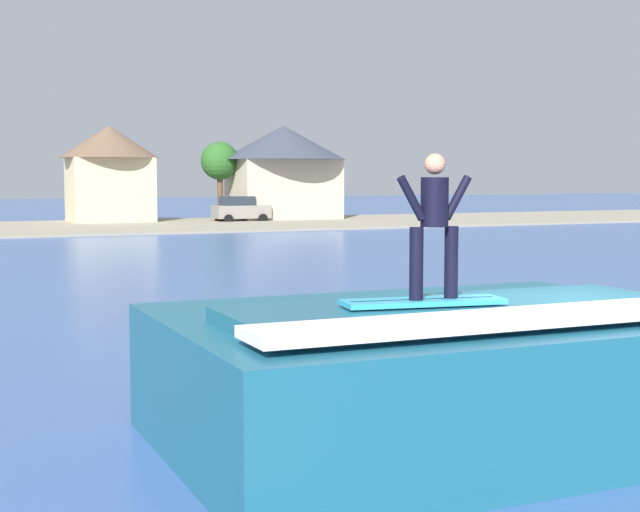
{
  "coord_description": "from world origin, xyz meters",
  "views": [
    {
      "loc": [
        -7.51,
        -9.16,
        3.28
      ],
      "look_at": [
        -1.68,
        4.17,
        2.03
      ],
      "focal_mm": 52.27,
      "sensor_mm": 36.0,
      "label": 1
    }
  ],
  "objects_px": {
    "surfer": "(434,218)",
    "house_small_cottage": "(109,168)",
    "wave_crest": "(436,374)",
    "surfboard": "(423,302)",
    "tree_tall_bare": "(220,162)",
    "house_gabled_white": "(283,164)",
    "car_far_shore": "(240,209)"
  },
  "relations": [
    {
      "from": "surfer",
      "to": "tree_tall_bare",
      "type": "relative_size",
      "value": 0.29
    },
    {
      "from": "car_far_shore",
      "to": "tree_tall_bare",
      "type": "height_order",
      "value": "tree_tall_bare"
    },
    {
      "from": "house_gabled_white",
      "to": "house_small_cottage",
      "type": "bearing_deg",
      "value": 176.32
    },
    {
      "from": "house_gabled_white",
      "to": "car_far_shore",
      "type": "bearing_deg",
      "value": -154.01
    },
    {
      "from": "tree_tall_bare",
      "to": "house_small_cottage",
      "type": "bearing_deg",
      "value": 178.79
    },
    {
      "from": "wave_crest",
      "to": "house_gabled_white",
      "type": "xyz_separation_m",
      "value": [
        19.3,
        54.47,
        3.29
      ]
    },
    {
      "from": "surfboard",
      "to": "wave_crest",
      "type": "bearing_deg",
      "value": 45.36
    },
    {
      "from": "surfer",
      "to": "tree_tall_bare",
      "type": "height_order",
      "value": "tree_tall_bare"
    },
    {
      "from": "wave_crest",
      "to": "house_small_cottage",
      "type": "distance_m",
      "value": 55.77
    },
    {
      "from": "house_gabled_white",
      "to": "surfboard",
      "type": "bearing_deg",
      "value": -109.79
    },
    {
      "from": "house_small_cottage",
      "to": "wave_crest",
      "type": "bearing_deg",
      "value": -96.92
    },
    {
      "from": "tree_tall_bare",
      "to": "car_far_shore",
      "type": "bearing_deg",
      "value": -76.68
    },
    {
      "from": "surfboard",
      "to": "tree_tall_bare",
      "type": "distance_m",
      "value": 57.66
    },
    {
      "from": "surfer",
      "to": "house_gabled_white",
      "type": "xyz_separation_m",
      "value": [
        19.66,
        54.99,
        1.34
      ]
    },
    {
      "from": "surfer",
      "to": "house_small_cottage",
      "type": "xyz_separation_m",
      "value": [
        7.06,
        55.8,
        1.05
      ]
    },
    {
      "from": "car_far_shore",
      "to": "tree_tall_bare",
      "type": "bearing_deg",
      "value": 103.32
    },
    {
      "from": "house_gabled_white",
      "to": "house_small_cottage",
      "type": "relative_size",
      "value": 1.36
    },
    {
      "from": "wave_crest",
      "to": "house_small_cottage",
      "type": "height_order",
      "value": "house_small_cottage"
    },
    {
      "from": "car_far_shore",
      "to": "tree_tall_bare",
      "type": "distance_m",
      "value": 4.3
    },
    {
      "from": "surfer",
      "to": "house_small_cottage",
      "type": "height_order",
      "value": "house_small_cottage"
    },
    {
      "from": "surfboard",
      "to": "tree_tall_bare",
      "type": "relative_size",
      "value": 0.34
    },
    {
      "from": "wave_crest",
      "to": "surfer",
      "type": "height_order",
      "value": "surfer"
    },
    {
      "from": "surfer",
      "to": "car_far_shore",
      "type": "bearing_deg",
      "value": 73.6
    },
    {
      "from": "surfboard",
      "to": "house_small_cottage",
      "type": "height_order",
      "value": "house_small_cottage"
    },
    {
      "from": "wave_crest",
      "to": "car_far_shore",
      "type": "bearing_deg",
      "value": 73.81
    },
    {
      "from": "car_far_shore",
      "to": "tree_tall_bare",
      "type": "xyz_separation_m",
      "value": [
        -0.62,
        2.62,
        3.35
      ]
    },
    {
      "from": "surfboard",
      "to": "house_gabled_white",
      "type": "height_order",
      "value": "house_gabled_white"
    },
    {
      "from": "surfer",
      "to": "house_gabled_white",
      "type": "height_order",
      "value": "house_gabled_white"
    },
    {
      "from": "house_gabled_white",
      "to": "tree_tall_bare",
      "type": "height_order",
      "value": "house_gabled_white"
    },
    {
      "from": "house_gabled_white",
      "to": "house_small_cottage",
      "type": "height_order",
      "value": "house_gabled_white"
    },
    {
      "from": "surfer",
      "to": "house_small_cottage",
      "type": "bearing_deg",
      "value": 82.78
    },
    {
      "from": "surfer",
      "to": "tree_tall_bare",
      "type": "bearing_deg",
      "value": 74.93
    }
  ]
}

